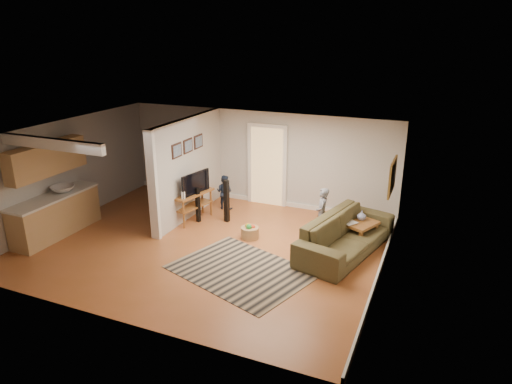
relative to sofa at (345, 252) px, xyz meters
The scene contains 11 objects.
ground 3.04m from the sofa, 162.86° to the right, with size 7.50×7.50×0.00m, color #995427.
room_shell 4.25m from the sofa, behind, with size 7.54×6.02×2.52m.
area_rug 2.35m from the sofa, 136.37° to the right, with size 2.60×1.90×0.01m, color black.
sofa is the anchor object (origin of this frame).
coffee_table 0.82m from the sofa, 96.89° to the left, with size 1.41×1.15×0.73m.
tv_console 3.91m from the sofa, behind, with size 0.66×1.22×1.00m.
speaker_left 3.73m from the sofa, behind, with size 0.09×0.09×0.88m, color black.
speaker_right 3.15m from the sofa, behind, with size 0.11×0.11×1.07m, color black.
toy_basket 2.16m from the sofa, behind, with size 0.41×0.41×0.36m.
child 0.86m from the sofa, 141.90° to the left, with size 0.43×0.28×1.17m, color slate.
toddler 3.72m from the sofa, 160.13° to the left, with size 0.45×0.35×0.92m, color #1F2A41.
Camera 1 is at (4.55, -7.93, 4.45)m, focal length 32.00 mm.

